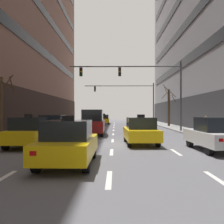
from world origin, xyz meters
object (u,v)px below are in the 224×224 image
street_tree_0 (169,107)px  street_tree_1 (1,104)px  taxi_driving_3 (141,131)px  car_driving_4 (53,126)px  pedestrian_0 (206,124)px  traffic_signal_0 (142,80)px  car_parked_1 (215,134)px  taxi_driving_1 (104,119)px  car_driving_0 (93,123)px  taxi_driving_2 (30,132)px  traffic_signal_1 (132,95)px  taxi_driving_5 (69,143)px

street_tree_0 → street_tree_1: bearing=-130.0°
taxi_driving_3 → car_driving_4: (-6.35, 4.57, 0.05)m
car_driving_4 → pedestrian_0: 11.76m
traffic_signal_0 → street_tree_0: (4.40, 8.59, -2.38)m
car_parked_1 → pedestrian_0: 7.20m
taxi_driving_1 → taxi_driving_3: size_ratio=0.96×
car_parked_1 → street_tree_0: 21.01m
car_driving_0 → car_parked_1: car_driving_0 is taller
taxi_driving_1 → taxi_driving_2: size_ratio=0.95×
pedestrian_0 → traffic_signal_1: bearing=100.2°
car_parked_1 → traffic_signal_1: (-2.19, 30.09, 4.09)m
car_driving_0 → street_tree_1: 7.38m
taxi_driving_2 → traffic_signal_1: bearing=75.3°
taxi_driving_3 → taxi_driving_5: 6.75m
traffic_signal_0 → street_tree_1: 13.36m
traffic_signal_1 → pedestrian_0: 23.87m
car_driving_0 → traffic_signal_1: bearing=78.0°
car_driving_4 → car_parked_1: (9.78, -7.10, -0.02)m
taxi_driving_1 → car_driving_4: taxi_driving_1 is taller
taxi_driving_1 → street_tree_0: street_tree_0 is taller
car_driving_0 → car_parked_1: bearing=-51.1°
car_driving_0 → street_tree_1: street_tree_1 is taller
car_driving_0 → traffic_signal_0: (4.46, 3.81, 3.98)m
taxi_driving_1 → taxi_driving_2: (-2.89, -27.48, 0.04)m
car_parked_1 → traffic_signal_0: size_ratio=0.41×
car_driving_0 → taxi_driving_1: bearing=90.0°
car_parked_1 → taxi_driving_5: bearing=-152.8°
taxi_driving_1 → car_driving_4: size_ratio=0.91×
taxi_driving_3 → taxi_driving_5: size_ratio=1.01×
street_tree_0 → taxi_driving_3: bearing=-106.7°
car_driving_0 → traffic_signal_0: 7.09m
traffic_signal_1 → traffic_signal_0: bearing=-90.5°
car_parked_1 → car_driving_0: bearing=128.9°
taxi_driving_1 → street_tree_1: bearing=-102.3°
car_driving_0 → taxi_driving_1: 20.47m
taxi_driving_3 → traffic_signal_0: bearing=83.5°
street_tree_1 → street_tree_0: bearing=50.0°
car_driving_0 → street_tree_1: bearing=-139.5°
taxi_driving_5 → street_tree_0: street_tree_0 is taller
taxi_driving_5 → car_parked_1: taxi_driving_5 is taller
car_driving_4 → taxi_driving_5: bearing=-73.4°
car_driving_4 → traffic_signal_0: 9.98m
car_driving_0 → street_tree_1: (-5.51, -4.71, 1.41)m
car_parked_1 → traffic_signal_0: (-2.33, 12.24, 4.22)m
taxi_driving_2 → street_tree_1: street_tree_1 is taller
taxi_driving_5 → traffic_signal_0: (4.31, 15.65, 4.24)m
traffic_signal_0 → traffic_signal_1: 17.86m
taxi_driving_3 → street_tree_0: (5.50, 18.30, 1.86)m
taxi_driving_2 → car_driving_4: 5.69m
car_parked_1 → car_driving_4: bearing=144.0°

